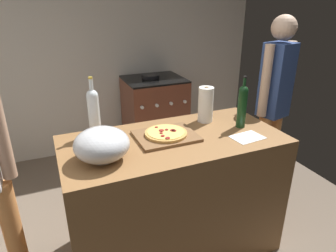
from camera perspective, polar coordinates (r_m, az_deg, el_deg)
name	(u,v)px	position (r m, az deg, el deg)	size (l,w,h in m)	color
ground_plane	(137,205)	(2.96, -5.77, -14.54)	(3.97, 3.21, 0.02)	#6B5B4C
kitchen_wall_rear	(97,44)	(3.71, -13.16, 14.83)	(3.97, 0.10, 2.60)	#BCB7AD
counter	(173,196)	(2.25, 1.02, -13.05)	(1.48, 0.72, 0.93)	olive
cutting_board	(166,136)	(2.03, -0.39, -1.89)	(0.40, 0.32, 0.02)	brown
pizza	(166,133)	(2.02, -0.39, -1.35)	(0.28, 0.28, 0.03)	tan
mixing_bowl	(102,145)	(1.76, -12.37, -3.44)	(0.32, 0.32, 0.19)	#B2B2B7
paper_towel_roll	(206,105)	(2.27, 7.11, 4.03)	(0.11, 0.11, 0.27)	white
wine_bottle_clear	(94,111)	(2.06, -13.82, 2.79)	(0.08, 0.08, 0.40)	silver
wine_bottle_green	(242,105)	(2.20, 13.80, 3.86)	(0.07, 0.07, 0.37)	#143819
recipe_sheet	(247,137)	(2.10, 14.74, -2.06)	(0.21, 0.15, 0.00)	white
stove	(155,116)	(3.68, -2.54, 1.92)	(0.68, 0.61, 0.97)	brown
person_in_red	(274,100)	(2.79, 19.28, 4.57)	(0.38, 0.25, 1.67)	#D88C4C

